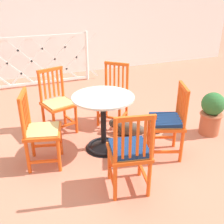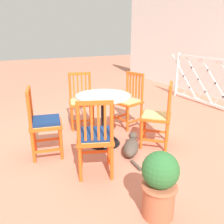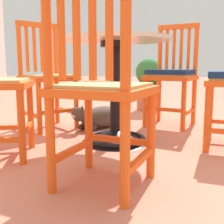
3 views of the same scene
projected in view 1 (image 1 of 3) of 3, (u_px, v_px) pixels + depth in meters
The scene contains 11 objects.
ground_plane at pixel (105, 156), 3.39m from camera, with size 24.00×24.00×0.00m, color #C6755B.
building_wall_backdrop at pixel (45, 12), 5.95m from camera, with size 10.00×0.20×2.80m, color white.
lattice_fence_panel at pixel (32, 61), 5.53m from camera, with size 2.86×0.06×1.07m.
cafe_table at pixel (104, 129), 3.43m from camera, with size 0.76×0.76×0.73m.
orange_chair_by_planter at pixel (113, 96), 4.05m from camera, with size 0.57×0.57×0.91m.
orange_chair_tucked_in at pixel (57, 104), 3.79m from camera, with size 0.50×0.50×0.91m.
orange_chair_at_corner at pixel (40, 131), 3.06m from camera, with size 0.49×0.49×0.91m.
orange_chair_facing_out at pixel (130, 152), 2.66m from camera, with size 0.47×0.47×0.91m.
orange_chair_near_fence at pixel (168, 122), 3.24m from camera, with size 0.52×0.52×0.91m.
tabby_cat at pixel (128, 128), 3.84m from camera, with size 0.68×0.43×0.23m.
terracotta_planter at pixel (212, 112), 3.77m from camera, with size 0.32×0.32×0.62m.
Camera 1 is at (-0.97, -2.67, 1.93)m, focal length 43.37 mm.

